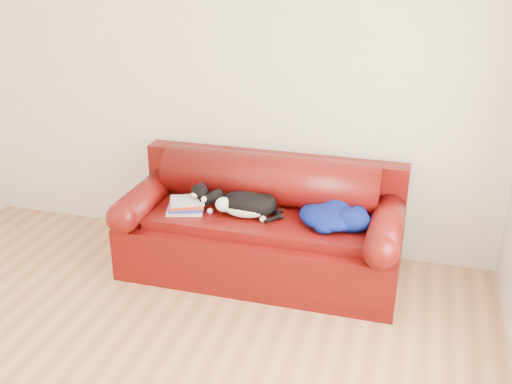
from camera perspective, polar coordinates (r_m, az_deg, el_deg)
room_shell at (r=2.95m, az=-13.89°, el=7.60°), size 4.52×4.02×2.61m
sofa_base at (r=4.64m, az=0.49°, el=-4.99°), size 2.10×0.90×0.50m
sofa_back at (r=4.72m, az=1.30°, el=-0.39°), size 2.10×1.01×0.88m
book_stack at (r=4.57m, az=-6.66°, el=-1.27°), size 0.32×0.28×0.10m
cat at (r=4.45m, az=-0.97°, el=-1.25°), size 0.64×0.33×0.23m
blanket at (r=4.35m, az=7.36°, el=-2.28°), size 0.57×0.46×0.16m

